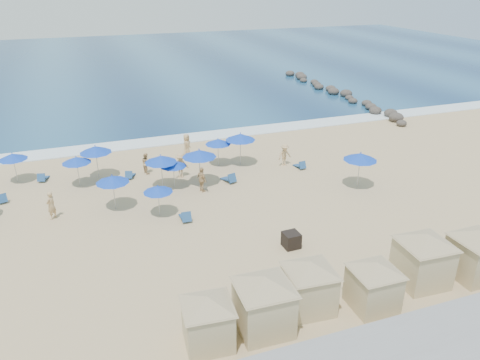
% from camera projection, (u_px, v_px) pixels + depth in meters
% --- Properties ---
extents(ground, '(160.00, 160.00, 0.00)m').
position_uv_depth(ground, '(205.00, 223.00, 28.01)').
color(ground, tan).
rests_on(ground, ground).
extents(ocean, '(160.00, 80.00, 0.06)m').
position_uv_depth(ocean, '(110.00, 66.00, 75.19)').
color(ocean, navy).
rests_on(ocean, ground).
extents(surf_line, '(160.00, 2.50, 0.08)m').
position_uv_depth(surf_line, '(156.00, 142.00, 41.29)').
color(surf_line, white).
rests_on(surf_line, ground).
extents(rock_jetty, '(2.56, 26.66, 0.96)m').
position_uv_depth(rock_jetty, '(338.00, 93.00, 56.77)').
color(rock_jetty, '#302A28').
rests_on(rock_jetty, ground).
extents(trash_bin, '(0.88, 0.88, 0.85)m').
position_uv_depth(trash_bin, '(291.00, 240.00, 25.37)').
color(trash_bin, black).
rests_on(trash_bin, ground).
extents(cabana_0, '(4.04, 4.04, 2.54)m').
position_uv_depth(cabana_0, '(208.00, 314.00, 18.33)').
color(cabana_0, '#C4B186').
rests_on(cabana_0, ground).
extents(cabana_1, '(4.64, 4.64, 2.91)m').
position_uv_depth(cabana_1, '(264.00, 296.00, 19.00)').
color(cabana_1, '#C4B186').
rests_on(cabana_1, ground).
extents(cabana_2, '(4.31, 4.31, 2.71)m').
position_uv_depth(cabana_2, '(309.00, 279.00, 20.26)').
color(cabana_2, '#C4B186').
rests_on(cabana_2, ground).
extents(cabana_3, '(4.10, 4.10, 2.57)m').
position_uv_depth(cabana_3, '(374.00, 279.00, 20.41)').
color(cabana_3, '#C4B186').
rests_on(cabana_3, ground).
extents(cabana_4, '(4.70, 4.70, 2.95)m').
position_uv_depth(cabana_4, '(424.00, 252.00, 21.96)').
color(cabana_4, '#C4B186').
rests_on(cabana_4, ground).
extents(cabana_5, '(4.52, 4.52, 2.83)m').
position_uv_depth(cabana_5, '(477.00, 247.00, 22.47)').
color(cabana_5, '#C4B186').
rests_on(cabana_5, ground).
extents(umbrella_2, '(1.97, 1.97, 2.24)m').
position_uv_depth(umbrella_2, '(13.00, 157.00, 32.67)').
color(umbrella_2, '#A5A8AD').
rests_on(umbrella_2, ground).
extents(umbrella_3, '(2.07, 2.07, 2.36)m').
position_uv_depth(umbrella_3, '(112.00, 179.00, 28.83)').
color(umbrella_3, '#A5A8AD').
rests_on(umbrella_3, ground).
extents(umbrella_4, '(1.98, 1.98, 2.26)m').
position_uv_depth(umbrella_4, '(76.00, 160.00, 32.04)').
color(umbrella_4, '#A5A8AD').
rests_on(umbrella_4, ground).
extents(umbrella_5, '(1.83, 1.83, 2.08)m').
position_uv_depth(umbrella_5, '(173.00, 164.00, 31.84)').
color(umbrella_5, '#A5A8AD').
rests_on(umbrella_5, ground).
extents(umbrella_6, '(1.81, 1.81, 2.06)m').
position_uv_depth(umbrella_6, '(158.00, 189.00, 28.12)').
color(umbrella_6, '#A5A8AD').
rests_on(umbrella_6, ground).
extents(umbrella_7, '(2.21, 2.21, 2.52)m').
position_uv_depth(umbrella_7, '(161.00, 159.00, 31.58)').
color(umbrella_7, '#A5A8AD').
rests_on(umbrella_7, ground).
extents(umbrella_8, '(2.38, 2.38, 2.71)m').
position_uv_depth(umbrella_8, '(199.00, 153.00, 32.09)').
color(umbrella_8, '#A5A8AD').
rests_on(umbrella_8, ground).
extents(umbrella_9, '(1.97, 1.97, 2.24)m').
position_uv_depth(umbrella_9, '(218.00, 142.00, 35.57)').
color(umbrella_9, '#A5A8AD').
rests_on(umbrella_9, ground).
extents(umbrella_10, '(2.31, 2.31, 2.63)m').
position_uv_depth(umbrella_10, '(240.00, 137.00, 35.54)').
color(umbrella_10, '#A5A8AD').
rests_on(umbrella_10, ground).
extents(umbrella_11, '(2.31, 2.31, 2.63)m').
position_uv_depth(umbrella_11, '(360.00, 157.00, 31.73)').
color(umbrella_11, '#A5A8AD').
rests_on(umbrella_11, ground).
extents(umbrella_12, '(2.26, 2.26, 2.57)m').
position_uv_depth(umbrella_12, '(95.00, 149.00, 33.16)').
color(umbrella_12, '#A5A8AD').
rests_on(umbrella_12, ground).
extents(beach_chair_0, '(0.89, 1.34, 0.68)m').
position_uv_depth(beach_chair_0, '(2.00, 199.00, 30.45)').
color(beach_chair_0, navy).
rests_on(beach_chair_0, ground).
extents(beach_chair_1, '(0.84, 1.32, 0.67)m').
position_uv_depth(beach_chair_1, '(43.00, 178.00, 33.56)').
color(beach_chair_1, navy).
rests_on(beach_chair_1, ground).
extents(beach_chair_2, '(0.92, 1.28, 0.64)m').
position_uv_depth(beach_chair_2, '(130.00, 175.00, 34.04)').
color(beach_chair_2, navy).
rests_on(beach_chair_2, ground).
extents(beach_chair_3, '(0.62, 1.31, 0.71)m').
position_uv_depth(beach_chair_3, '(186.00, 217.00, 28.18)').
color(beach_chair_3, navy).
rests_on(beach_chair_3, ground).
extents(beach_chair_4, '(0.92, 1.45, 0.74)m').
position_uv_depth(beach_chair_4, '(229.00, 179.00, 33.37)').
color(beach_chair_4, navy).
rests_on(beach_chair_4, ground).
extents(beach_chair_5, '(0.63, 1.24, 0.66)m').
position_uv_depth(beach_chair_5, '(300.00, 165.00, 35.72)').
color(beach_chair_5, navy).
rests_on(beach_chair_5, ground).
extents(beachgoer_0, '(0.75, 0.78, 1.79)m').
position_uv_depth(beachgoer_0, '(51.00, 205.00, 28.13)').
color(beachgoer_0, tan).
rests_on(beachgoer_0, ground).
extents(beachgoer_1, '(0.78, 0.89, 1.56)m').
position_uv_depth(beachgoer_1, '(146.00, 163.00, 34.67)').
color(beachgoer_1, tan).
rests_on(beachgoer_1, ground).
extents(beachgoer_2, '(0.71, 1.11, 1.76)m').
position_uv_depth(beachgoer_2, '(202.00, 180.00, 31.64)').
color(beachgoer_2, tan).
rests_on(beachgoer_2, ground).
extents(beachgoer_3, '(1.21, 0.84, 1.72)m').
position_uv_depth(beachgoer_3, '(285.00, 155.00, 36.03)').
color(beachgoer_3, tan).
rests_on(beachgoer_3, ground).
extents(beachgoer_4, '(1.03, 1.10, 1.89)m').
position_uv_depth(beachgoer_4, '(187.00, 145.00, 37.78)').
color(beachgoer_4, tan).
rests_on(beachgoer_4, ground).
extents(beachgoer_5, '(1.34, 0.98, 1.85)m').
position_uv_depth(beachgoer_5, '(181.00, 165.00, 33.86)').
color(beachgoer_5, tan).
rests_on(beachgoer_5, ground).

